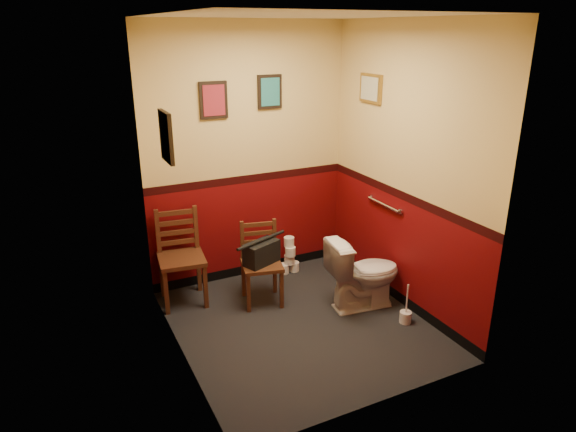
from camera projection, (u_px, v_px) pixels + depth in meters
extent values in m
cube|color=black|center=(300.00, 324.00, 4.80)|extent=(2.20, 2.40, 0.00)
cube|color=silver|center=(303.00, 15.00, 3.87)|extent=(2.20, 2.40, 0.00)
cube|color=#5B0709|center=(248.00, 156.00, 5.35)|extent=(2.20, 0.00, 2.70)
cube|color=#5B0709|center=(386.00, 234.00, 3.33)|extent=(2.20, 0.00, 2.70)
cube|color=#5B0709|center=(172.00, 205.00, 3.88)|extent=(0.00, 2.40, 2.70)
cube|color=#5B0709|center=(405.00, 171.00, 4.79)|extent=(0.00, 2.40, 2.70)
cylinder|color=silver|center=(383.00, 205.00, 5.13)|extent=(0.03, 0.50, 0.03)
cylinder|color=silver|center=(401.00, 212.00, 4.92)|extent=(0.02, 0.06, 0.06)
cylinder|color=silver|center=(371.00, 197.00, 5.35)|extent=(0.02, 0.06, 0.06)
cube|color=black|center=(213.00, 100.00, 4.98)|extent=(0.28, 0.03, 0.36)
cube|color=maroon|center=(214.00, 100.00, 4.97)|extent=(0.22, 0.01, 0.30)
cube|color=black|center=(270.00, 92.00, 5.21)|extent=(0.26, 0.03, 0.34)
cube|color=#26777B|center=(270.00, 92.00, 5.20)|extent=(0.20, 0.01, 0.28)
cube|color=black|center=(166.00, 137.00, 3.80)|extent=(0.03, 0.30, 0.38)
cube|color=#B9B591|center=(168.00, 137.00, 3.81)|extent=(0.01, 0.24, 0.31)
cube|color=olive|center=(371.00, 88.00, 5.05)|extent=(0.03, 0.34, 0.28)
cube|color=#B9B591|center=(369.00, 88.00, 5.04)|extent=(0.01, 0.28, 0.22)
imported|color=white|center=(364.00, 273.00, 5.01)|extent=(0.77, 0.49, 0.71)
cylinder|color=silver|center=(405.00, 317.00, 4.82)|extent=(0.11, 0.11, 0.11)
cylinder|color=silver|center=(407.00, 300.00, 4.75)|extent=(0.01, 0.01, 0.31)
cube|color=#4D2917|center=(182.00, 259.00, 5.05)|extent=(0.49, 0.49, 0.04)
cube|color=#4D2917|center=(166.00, 292.00, 4.90)|extent=(0.05, 0.05, 0.47)
cube|color=#4D2917|center=(162.00, 275.00, 5.24)|extent=(0.05, 0.05, 0.47)
cube|color=#4D2917|center=(205.00, 286.00, 5.02)|extent=(0.05, 0.05, 0.47)
cube|color=#4D2917|center=(199.00, 270.00, 5.35)|extent=(0.05, 0.05, 0.47)
cube|color=#4D2917|center=(158.00, 232.00, 5.08)|extent=(0.05, 0.04, 0.47)
cube|color=#4D2917|center=(196.00, 228.00, 5.19)|extent=(0.05, 0.04, 0.47)
cube|color=#4D2917|center=(178.00, 242.00, 5.18)|extent=(0.36, 0.07, 0.05)
cube|color=#4D2917|center=(177.00, 232.00, 5.15)|extent=(0.36, 0.07, 0.05)
cube|color=#4D2917|center=(177.00, 223.00, 5.11)|extent=(0.36, 0.07, 0.05)
cube|color=#4D2917|center=(176.00, 213.00, 5.07)|extent=(0.36, 0.07, 0.05)
cube|color=#4D2917|center=(262.00, 265.00, 5.07)|extent=(0.46, 0.46, 0.04)
cube|color=#4D2917|center=(249.00, 293.00, 4.95)|extent=(0.04, 0.04, 0.41)
cube|color=#4D2917|center=(244.00, 278.00, 5.25)|extent=(0.04, 0.04, 0.41)
cube|color=#4D2917|center=(282.00, 289.00, 5.02)|extent=(0.04, 0.04, 0.41)
cube|color=#4D2917|center=(275.00, 274.00, 5.32)|extent=(0.04, 0.04, 0.41)
cube|color=#4D2917|center=(242.00, 241.00, 5.11)|extent=(0.04, 0.04, 0.41)
cube|color=#4D2917|center=(274.00, 238.00, 5.18)|extent=(0.04, 0.04, 0.41)
cube|color=#4D2917|center=(259.00, 250.00, 5.19)|extent=(0.31, 0.09, 0.04)
cube|color=#4D2917|center=(258.00, 241.00, 5.16)|extent=(0.31, 0.09, 0.04)
cube|color=#4D2917|center=(258.00, 233.00, 5.13)|extent=(0.31, 0.09, 0.04)
cube|color=#4D2917|center=(258.00, 224.00, 5.09)|extent=(0.31, 0.09, 0.04)
cube|color=black|center=(262.00, 253.00, 5.02)|extent=(0.40, 0.30, 0.22)
cylinder|color=black|center=(261.00, 240.00, 4.98)|extent=(0.30, 0.14, 0.03)
cylinder|color=silver|center=(284.00, 269.00, 5.80)|extent=(0.12, 0.12, 0.11)
cylinder|color=silver|center=(294.00, 266.00, 5.85)|extent=(0.12, 0.12, 0.11)
cylinder|color=silver|center=(289.00, 259.00, 5.78)|extent=(0.12, 0.12, 0.11)
cylinder|color=silver|center=(290.00, 251.00, 5.72)|extent=(0.12, 0.12, 0.11)
cylinder|color=silver|center=(289.00, 242.00, 5.71)|extent=(0.12, 0.12, 0.11)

